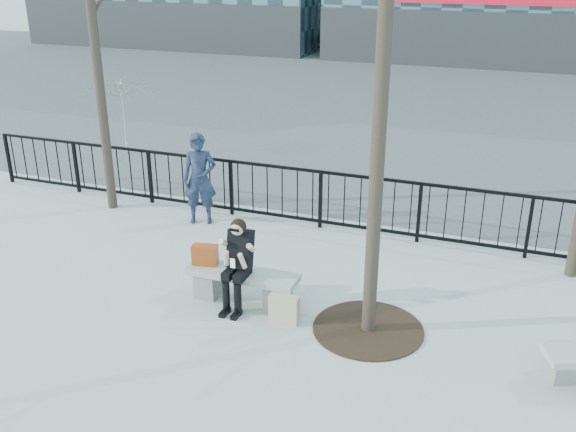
% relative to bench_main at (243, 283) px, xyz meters
% --- Properties ---
extents(ground, '(120.00, 120.00, 0.00)m').
position_rel_bench_main_xyz_m(ground, '(0.00, 0.00, -0.30)').
color(ground, '#A7A7A2').
rests_on(ground, ground).
extents(street_surface, '(60.00, 23.00, 0.01)m').
position_rel_bench_main_xyz_m(street_surface, '(0.00, 15.00, -0.30)').
color(street_surface, '#474747').
rests_on(street_surface, ground).
extents(railing, '(14.00, 0.06, 1.10)m').
position_rel_bench_main_xyz_m(railing, '(0.00, 3.00, 0.25)').
color(railing, black).
rests_on(railing, ground).
extents(tree_grate, '(1.50, 1.50, 0.02)m').
position_rel_bench_main_xyz_m(tree_grate, '(1.90, -0.10, -0.29)').
color(tree_grate, black).
rests_on(tree_grate, ground).
extents(bench_main, '(1.65, 0.46, 0.49)m').
position_rel_bench_main_xyz_m(bench_main, '(0.00, 0.00, 0.00)').
color(bench_main, slate).
rests_on(bench_main, ground).
extents(seated_woman, '(0.50, 0.64, 1.34)m').
position_rel_bench_main_xyz_m(seated_woman, '(0.00, -0.16, 0.37)').
color(seated_woman, black).
rests_on(seated_woman, ground).
extents(handbag, '(0.39, 0.24, 0.30)m').
position_rel_bench_main_xyz_m(handbag, '(-0.60, 0.02, 0.34)').
color(handbag, '#983D12').
rests_on(handbag, bench_main).
extents(shopping_bag, '(0.42, 0.16, 0.40)m').
position_rel_bench_main_xyz_m(shopping_bag, '(0.76, -0.30, -0.10)').
color(shopping_bag, beige).
rests_on(shopping_bag, ground).
extents(standing_man, '(0.73, 0.61, 1.72)m').
position_rel_bench_main_xyz_m(standing_man, '(-1.97, 2.45, 0.56)').
color(standing_man, black).
rests_on(standing_man, ground).
extents(vendor_umbrella, '(2.52, 2.55, 1.89)m').
position_rel_bench_main_xyz_m(vendor_umbrella, '(-5.83, 5.72, 0.64)').
color(vendor_umbrella, yellow).
rests_on(vendor_umbrella, ground).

